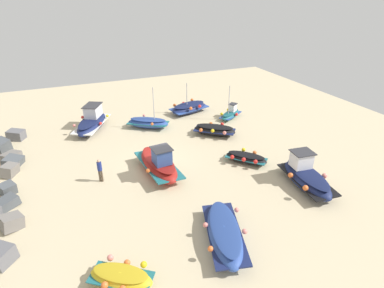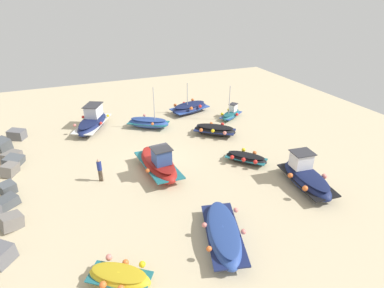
% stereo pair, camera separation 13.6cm
% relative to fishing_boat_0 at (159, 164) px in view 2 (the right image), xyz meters
% --- Properties ---
extents(ground_plane, '(51.67, 51.67, 0.00)m').
position_rel_fishing_boat_0_xyz_m(ground_plane, '(1.14, -0.08, -0.76)').
color(ground_plane, beige).
extents(fishing_boat_0, '(5.31, 2.49, 2.44)m').
position_rel_fishing_boat_0_xyz_m(fishing_boat_0, '(0.00, 0.00, 0.00)').
color(fishing_boat_0, maroon).
rests_on(fishing_boat_0, ground_plane).
extents(fishing_boat_1, '(5.74, 4.27, 2.24)m').
position_rel_fishing_boat_0_xyz_m(fishing_boat_1, '(10.24, 3.50, -0.01)').
color(fishing_boat_1, navy).
rests_on(fishing_boat_1, ground_plane).
extents(fishing_boat_2, '(3.26, 3.13, 0.85)m').
position_rel_fishing_boat_0_xyz_m(fishing_boat_2, '(-1.13, -6.74, -0.37)').
color(fishing_boat_2, black).
rests_on(fishing_boat_2, ground_plane).
extents(fishing_boat_3, '(5.04, 2.68, 2.27)m').
position_rel_fishing_boat_0_xyz_m(fishing_boat_3, '(-5.47, -8.77, -0.03)').
color(fishing_boat_3, navy).
rests_on(fishing_boat_3, ground_plane).
extents(fishing_boat_4, '(3.57, 4.25, 4.14)m').
position_rel_fishing_boat_0_xyz_m(fishing_boat_4, '(8.46, -1.55, -0.25)').
color(fishing_boat_4, '#2D4C9E').
rests_on(fishing_boat_4, ground_plane).
extents(fishing_boat_5, '(3.62, 4.02, 0.99)m').
position_rel_fishing_boat_0_xyz_m(fishing_boat_5, '(4.41, -6.74, -0.26)').
color(fishing_boat_5, black).
rests_on(fishing_boat_5, ground_plane).
extents(fishing_boat_6, '(5.33, 3.15, 1.15)m').
position_rel_fishing_boat_0_xyz_m(fishing_boat_6, '(-7.98, -1.14, -0.21)').
color(fishing_boat_6, '#2D4C9E').
rests_on(fishing_boat_6, ground_plane).
extents(fishing_boat_7, '(2.98, 4.69, 3.43)m').
position_rel_fishing_boat_0_xyz_m(fishing_boat_7, '(10.68, -6.79, -0.21)').
color(fishing_boat_7, navy).
rests_on(fishing_boat_7, ground_plane).
extents(fishing_boat_8, '(2.64, 3.22, 3.62)m').
position_rel_fishing_boat_0_xyz_m(fishing_boat_8, '(7.56, -10.22, -0.30)').
color(fishing_boat_8, '#1E6670').
rests_on(fishing_boat_8, ground_plane).
extents(fishing_boat_9, '(2.76, 3.16, 0.90)m').
position_rel_fishing_boat_0_xyz_m(fishing_boat_9, '(-8.58, 4.49, -0.33)').
color(fishing_boat_9, gold).
rests_on(fishing_boat_9, ground_plane).
extents(person_walking, '(0.32, 0.32, 1.76)m').
position_rel_fishing_boat_0_xyz_m(person_walking, '(0.51, 4.10, 0.26)').
color(person_walking, brown).
rests_on(person_walking, ground_plane).
extents(breakwater_rocks, '(20.03, 3.13, 1.25)m').
position_rel_fishing_boat_0_xyz_m(breakwater_rocks, '(1.23, 10.27, -0.37)').
color(breakwater_rocks, '#4C5156').
rests_on(breakwater_rocks, ground_plane).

